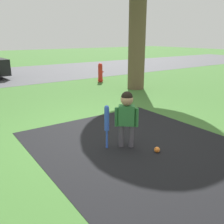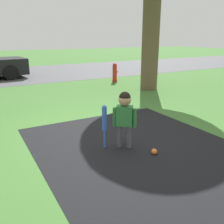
# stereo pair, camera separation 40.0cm
# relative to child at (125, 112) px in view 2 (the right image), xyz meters

# --- Properties ---
(ground_plane) EXTENTS (60.00, 60.00, 0.00)m
(ground_plane) POSITION_rel_child_xyz_m (-0.02, 0.67, -0.60)
(ground_plane) COLOR #3D6B2D
(street_strip) EXTENTS (40.00, 6.00, 0.01)m
(street_strip) POSITION_rel_child_xyz_m (-0.02, 9.26, -0.59)
(street_strip) COLOR #4C4C51
(street_strip) RESTS_ON ground
(child) EXTENTS (0.30, 0.27, 0.92)m
(child) POSITION_rel_child_xyz_m (0.00, 0.00, 0.00)
(child) COLOR #4C4751
(child) RESTS_ON ground
(baseball_bat) EXTENTS (0.08, 0.08, 0.71)m
(baseball_bat) POSITION_rel_child_xyz_m (-0.28, 0.14, -0.13)
(baseball_bat) COLOR blue
(baseball_bat) RESTS_ON ground
(sports_ball) EXTENTS (0.09, 0.09, 0.09)m
(sports_ball) POSITION_rel_child_xyz_m (0.26, -0.44, -0.55)
(sports_ball) COLOR orange
(sports_ball) RESTS_ON ground
(fire_hydrant) EXTENTS (0.24, 0.21, 0.73)m
(fire_hydrant) POSITION_rel_child_xyz_m (2.86, 5.28, -0.24)
(fire_hydrant) COLOR red
(fire_hydrant) RESTS_ON ground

